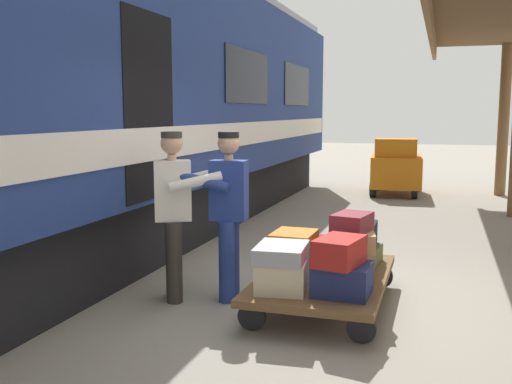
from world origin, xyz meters
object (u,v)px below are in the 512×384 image
object	(u,v)px
train_car	(32,97)
suitcase_brown_leather	(352,263)
suitcase_cream_canvas	(283,274)
porter_by_door	(175,210)
suitcase_gray_aluminum	(282,253)
porter_in_overalls	(227,209)
luggage_cart	(324,279)
suitcase_maroon_trunk	(309,249)
suitcase_burgundy_valise	(352,222)
suitcase_black_hardshell	(357,234)
suitcase_orange_carryall	(294,242)
suitcase_red_plastic	(339,251)
suitcase_olive_duffel	(359,254)
baggage_tug	(396,168)
suitcase_tan_vintage	(352,240)
suitcase_slate_roller	(297,262)
suitcase_navy_fabric	(342,279)

from	to	relation	value
train_car	suitcase_brown_leather	world-z (taller)	train_car
suitcase_cream_canvas	porter_by_door	xyz separation A→B (m)	(1.21, -0.33, 0.47)
suitcase_gray_aluminum	porter_in_overalls	distance (m)	0.92
luggage_cart	porter_in_overalls	world-z (taller)	porter_in_overalls
suitcase_maroon_trunk	luggage_cart	bearing A→B (deg)	115.70
train_car	suitcase_maroon_trunk	world-z (taller)	train_car
train_car	suitcase_burgundy_valise	world-z (taller)	train_car
luggage_cart	suitcase_black_hardshell	size ratio (longest dim) A/B	4.30
luggage_cart	suitcase_orange_carryall	distance (m)	0.47
suitcase_brown_leather	porter_by_door	distance (m)	1.82
suitcase_maroon_trunk	porter_by_door	world-z (taller)	porter_by_door
porter_in_overalls	suitcase_red_plastic	bearing A→B (deg)	156.30
suitcase_olive_duffel	suitcase_gray_aluminum	bearing A→B (deg)	64.47
suitcase_maroon_trunk	porter_in_overalls	distance (m)	1.06
luggage_cart	baggage_tug	xyz separation A→B (m)	(-0.07, -8.20, 0.35)
suitcase_maroon_trunk	suitcase_tan_vintage	xyz separation A→B (m)	(-0.54, 0.54, 0.25)
porter_by_door	baggage_tug	xyz separation A→B (m)	(-1.54, -8.43, -0.30)
suitcase_olive_duffel	porter_by_door	xyz separation A→B (m)	(1.74, 0.78, 0.51)
suitcase_slate_roller	suitcase_black_hardshell	bearing A→B (deg)	-131.13
suitcase_burgundy_valise	baggage_tug	world-z (taller)	baggage_tug
suitcase_red_plastic	porter_in_overalls	xyz separation A→B (m)	(1.23, -0.54, 0.22)
suitcase_brown_leather	porter_in_overalls	xyz separation A→B (m)	(1.25, 0.05, 0.47)
luggage_cart	suitcase_red_plastic	xyz separation A→B (m)	(-0.25, 0.59, 0.44)
suitcase_gray_aluminum	suitcase_tan_vintage	xyz separation A→B (m)	(-0.54, -0.59, 0.03)
train_car	suitcase_maroon_trunk	bearing A→B (deg)	-173.55
suitcase_maroon_trunk	porter_by_door	distance (m)	1.52
suitcase_maroon_trunk	baggage_tug	xyz separation A→B (m)	(-0.34, -7.64, 0.20)
suitcase_tan_vintage	suitcase_cream_canvas	bearing A→B (deg)	46.96
porter_by_door	suitcase_slate_roller	bearing A→B (deg)	-169.37
train_car	suitcase_black_hardshell	world-z (taller)	train_car
suitcase_gray_aluminum	suitcase_red_plastic	distance (m)	0.52
suitcase_olive_duffel	suitcase_orange_carryall	bearing A→B (deg)	45.88
suitcase_red_plastic	porter_in_overalls	size ratio (longest dim) A/B	0.29
luggage_cart	suitcase_black_hardshell	bearing A→B (deg)	-112.07
luggage_cart	suitcase_olive_duffel	bearing A→B (deg)	-115.70
suitcase_brown_leather	suitcase_orange_carryall	size ratio (longest dim) A/B	1.30
suitcase_cream_canvas	porter_by_door	world-z (taller)	porter_by_door
suitcase_brown_leather	suitcase_black_hardshell	xyz separation A→B (m)	(0.04, -0.57, 0.17)
suitcase_black_hardshell	suitcase_cream_canvas	bearing A→B (deg)	66.12
suitcase_navy_fabric	suitcase_orange_carryall	size ratio (longest dim) A/B	0.99
suitcase_red_plastic	baggage_tug	bearing A→B (deg)	-88.84
luggage_cart	suitcase_red_plastic	distance (m)	0.78
porter_in_overalls	porter_by_door	world-z (taller)	same
suitcase_red_plastic	baggage_tug	distance (m)	8.80
suitcase_cream_canvas	suitcase_navy_fabric	distance (m)	0.54
suitcase_cream_canvas	suitcase_navy_fabric	size ratio (longest dim) A/B	1.17
suitcase_burgundy_valise	suitcase_red_plastic	bearing A→B (deg)	88.02
suitcase_black_hardshell	baggage_tug	size ratio (longest dim) A/B	0.27
luggage_cart	suitcase_gray_aluminum	distance (m)	0.74
suitcase_orange_carryall	suitcase_burgundy_valise	bearing A→B (deg)	-179.16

